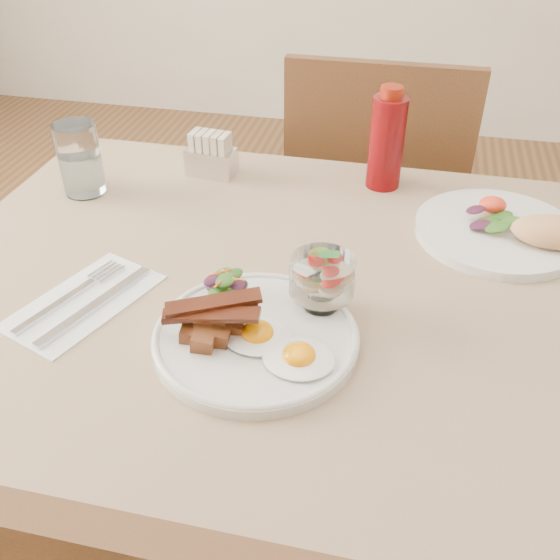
{
  "coord_description": "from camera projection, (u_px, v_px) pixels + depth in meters",
  "views": [
    {
      "loc": [
        0.07,
        -0.76,
        1.32
      ],
      "look_at": [
        -0.08,
        -0.09,
        0.82
      ],
      "focal_mm": 40.0,
      "sensor_mm": 36.0,
      "label": 1
    }
  ],
  "objects": [
    {
      "name": "napkin_cutlery",
      "position": [
        84.0,
        301.0,
        0.92
      ],
      "size": [
        0.2,
        0.26,
        0.01
      ],
      "rotation": [
        0.0,
        0.0,
        -0.35
      ],
      "color": "white",
      "rests_on": "table"
    },
    {
      "name": "hot_sauce_bottle",
      "position": [
        381.0,
        149.0,
        1.18
      ],
      "size": [
        0.05,
        0.05,
        0.16
      ],
      "rotation": [
        0.0,
        0.0,
        -0.15
      ],
      "color": "#5D0508",
      "rests_on": "table"
    },
    {
      "name": "side_salad",
      "position": [
        226.0,
        285.0,
        0.9
      ],
      "size": [
        0.07,
        0.06,
        0.04
      ],
      "rotation": [
        0.0,
        0.0,
        0.23
      ],
      "color": "#204B14",
      "rests_on": "main_plate"
    },
    {
      "name": "table",
      "position": [
        339.0,
        332.0,
        1.0
      ],
      "size": [
        1.33,
        0.88,
        0.75
      ],
      "color": "brown",
      "rests_on": "ground"
    },
    {
      "name": "bacon_potato_pile",
      "position": [
        211.0,
        322.0,
        0.82
      ],
      "size": [
        0.13,
        0.09,
        0.05
      ],
      "rotation": [
        0.0,
        0.0,
        -0.21
      ],
      "color": "brown",
      "rests_on": "main_plate"
    },
    {
      "name": "main_plate",
      "position": [
        256.0,
        338.0,
        0.85
      ],
      "size": [
        0.28,
        0.28,
        0.02
      ],
      "primitive_type": "cylinder",
      "color": "silver",
      "rests_on": "table"
    },
    {
      "name": "chair_far",
      "position": [
        374.0,
        208.0,
        1.61
      ],
      "size": [
        0.42,
        0.42,
        0.93
      ],
      "color": "brown",
      "rests_on": "ground"
    },
    {
      "name": "fruit_cup",
      "position": [
        322.0,
        276.0,
        0.86
      ],
      "size": [
        0.09,
        0.09,
        0.09
      ],
      "rotation": [
        0.0,
        0.0,
        -0.37
      ],
      "color": "white",
      "rests_on": "main_plate"
    },
    {
      "name": "sugar_caddy",
      "position": [
        211.0,
        156.0,
        1.24
      ],
      "size": [
        0.1,
        0.06,
        0.09
      ],
      "rotation": [
        0.0,
        0.0,
        -0.1
      ],
      "color": "silver",
      "rests_on": "table"
    },
    {
      "name": "fried_eggs",
      "position": [
        278.0,
        345.0,
        0.81
      ],
      "size": [
        0.17,
        0.13,
        0.03
      ],
      "rotation": [
        0.0,
        0.0,
        0.18
      ],
      "color": "white",
      "rests_on": "main_plate"
    },
    {
      "name": "water_glass",
      "position": [
        81.0,
        163.0,
        1.17
      ],
      "size": [
        0.08,
        0.08,
        0.14
      ],
      "color": "white",
      "rests_on": "table"
    },
    {
      "name": "ketchup_bottle",
      "position": [
        387.0,
        141.0,
        1.17
      ],
      "size": [
        0.08,
        0.08,
        0.2
      ],
      "rotation": [
        0.0,
        0.0,
        -0.31
      ],
      "color": "#5D0508",
      "rests_on": "table"
    },
    {
      "name": "second_plate",
      "position": [
        511.0,
        230.0,
        1.05
      ],
      "size": [
        0.29,
        0.28,
        0.07
      ],
      "rotation": [
        0.0,
        0.0,
        -0.0
      ],
      "color": "silver",
      "rests_on": "table"
    }
  ]
}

